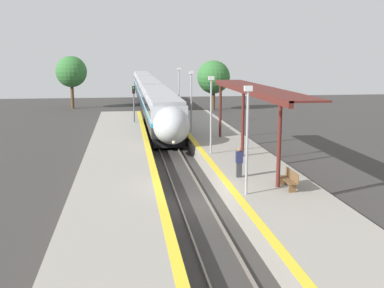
{
  "coord_description": "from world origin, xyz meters",
  "views": [
    {
      "loc": [
        -3.23,
        -22.61,
        7.36
      ],
      "look_at": [
        0.55,
        4.56,
        2.18
      ],
      "focal_mm": 45.0,
      "sensor_mm": 36.0,
      "label": 1
    }
  ],
  "objects": [
    {
      "name": "rail_left",
      "position": [
        -0.72,
        0.0,
        0.07
      ],
      "size": [
        0.08,
        90.0,
        0.15
      ],
      "primitive_type": "cube",
      "color": "slate",
      "rests_on": "ground_plane"
    },
    {
      "name": "lamppost_farthest",
      "position": [
        2.22,
        26.35,
        3.82
      ],
      "size": [
        0.36,
        0.2,
        5.01
      ],
      "color": "#9E9EA3",
      "rests_on": "platform_right"
    },
    {
      "name": "railway_signal",
      "position": [
        -2.44,
        23.06,
        2.66
      ],
      "size": [
        0.28,
        0.28,
        4.35
      ],
      "color": "#59595E",
      "rests_on": "ground_plane"
    },
    {
      "name": "person_waiting",
      "position": [
        2.62,
        1.45,
        1.74
      ],
      "size": [
        0.36,
        0.22,
        1.59
      ],
      "color": "#333338",
      "rests_on": "platform_right"
    },
    {
      "name": "lamppost_far",
      "position": [
        2.22,
        17.01,
        3.82
      ],
      "size": [
        0.36,
        0.2,
        5.01
      ],
      "color": "#9E9EA3",
      "rests_on": "platform_right"
    },
    {
      "name": "platform_bench",
      "position": [
        4.53,
        -1.01,
        1.41
      ],
      "size": [
        0.44,
        1.79,
        0.89
      ],
      "color": "brown",
      "rests_on": "platform_right"
    },
    {
      "name": "platform_right",
      "position": [
        3.85,
        0.0,
        0.46
      ],
      "size": [
        4.58,
        64.0,
        0.93
      ],
      "color": "gray",
      "rests_on": "ground_plane"
    },
    {
      "name": "train",
      "position": [
        0.0,
        43.57,
        2.2
      ],
      "size": [
        2.79,
        68.34,
        3.83
      ],
      "color": "black",
      "rests_on": "ground_plane"
    },
    {
      "name": "background_tree_left",
      "position": [
        -10.32,
        44.0,
        4.94
      ],
      "size": [
        4.15,
        4.15,
        7.05
      ],
      "color": "brown",
      "rests_on": "ground_plane"
    },
    {
      "name": "station_canopy",
      "position": [
        4.64,
        6.62,
        5.0
      ],
      "size": [
        2.02,
        17.55,
        4.37
      ],
      "color": "#511E19",
      "rests_on": "platform_right"
    },
    {
      "name": "lamppost_mid",
      "position": [
        2.22,
        7.68,
        3.82
      ],
      "size": [
        0.36,
        0.2,
        5.01
      ],
      "color": "#9E9EA3",
      "rests_on": "platform_right"
    },
    {
      "name": "rail_right",
      "position": [
        0.72,
        0.0,
        0.07
      ],
      "size": [
        0.08,
        90.0,
        0.15
      ],
      "primitive_type": "cube",
      "color": "slate",
      "rests_on": "ground_plane"
    },
    {
      "name": "background_tree_right",
      "position": [
        8.29,
        39.82,
        4.3
      ],
      "size": [
        4.32,
        4.32,
        6.48
      ],
      "color": "brown",
      "rests_on": "ground_plane"
    },
    {
      "name": "ground_plane",
      "position": [
        0.0,
        0.0,
        0.0
      ],
      "size": [
        120.0,
        120.0,
        0.0
      ],
      "primitive_type": "plane",
      "color": "#383533"
    },
    {
      "name": "lamppost_near",
      "position": [
        2.22,
        -1.66,
        3.82
      ],
      "size": [
        0.36,
        0.2,
        5.01
      ],
      "color": "#9E9EA3",
      "rests_on": "platform_right"
    },
    {
      "name": "platform_left",
      "position": [
        -3.75,
        0.0,
        0.46
      ],
      "size": [
        4.38,
        64.0,
        0.93
      ],
      "color": "gray",
      "rests_on": "ground_plane"
    }
  ]
}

